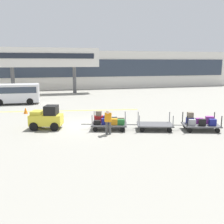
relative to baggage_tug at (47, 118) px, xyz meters
The scene contains 11 objects.
ground_plane 2.50m from the baggage_tug, ahead, with size 120.00×120.00×0.00m, color gray.
apron_lead_line 7.08m from the baggage_tug, 103.20° to the left, with size 20.18×0.20×0.01m, color yellow.
terminal_building 26.35m from the baggage_tug, 84.81° to the left, with size 62.57×2.51×6.19m.
jet_bridge 20.66m from the baggage_tug, 94.66° to the left, with size 17.21×3.00×6.30m.
baggage_tug is the anchor object (origin of this frame).
baggage_cart_lead 4.12m from the baggage_tug, 16.63° to the right, with size 3.08×2.01×1.19m.
baggage_cart_middle 7.17m from the baggage_tug, 16.86° to the right, with size 3.08×2.01×1.10m.
baggage_cart_tail 10.16m from the baggage_tug, 16.69° to the right, with size 3.08×2.01×1.15m.
baggage_handler 4.34m from the baggage_tug, 33.25° to the right, with size 0.53×0.54×1.56m.
shuttle_van 12.13m from the baggage_tug, 104.38° to the left, with size 4.89×2.16×2.10m.
safety_cone_near 6.13m from the baggage_tug, 106.23° to the left, with size 0.36×0.36×0.55m, color orange.
Camera 1 is at (-2.45, -17.65, 4.41)m, focal length 41.85 mm.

